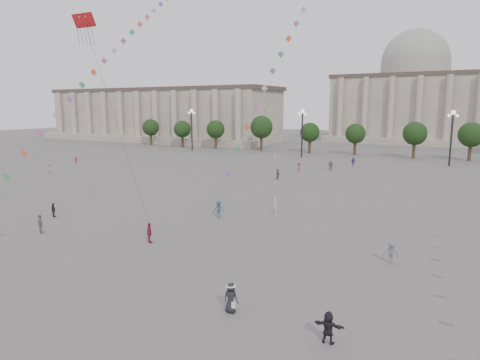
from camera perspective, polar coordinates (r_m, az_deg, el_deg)
The scene contains 25 objects.
ground at distance 30.29m, azimuth -13.51°, elevation -12.51°, with size 360.00×360.00×0.00m, color #5E5B59.
hall_west at distance 148.20m, azimuth -10.64°, elevation 8.53°, with size 84.00×26.22×17.20m.
hall_central at distance 150.94m, azimuth 22.01°, elevation 10.22°, with size 48.30×34.30×35.50m.
tree_row at distance 100.50m, azimuth 17.98°, elevation 5.94°, with size 137.12×5.12×8.00m.
lamp_post_far_west at distance 111.01m, azimuth -6.46°, elevation 7.69°, with size 2.00×0.90×10.65m.
lamp_post_mid_west at distance 96.80m, azimuth 8.30°, elevation 7.35°, with size 2.00×0.90×10.65m.
lamp_post_mid_east at distance 90.65m, azimuth 26.43°, elevation 6.27°, with size 2.00×0.90×10.65m.
person_crowd_0 at distance 84.46m, azimuth 14.85°, elevation 2.37°, with size 1.04×0.43×1.78m, color navy.
person_crowd_1 at distance 79.41m, azimuth -23.96°, elevation 1.37°, with size 0.84×0.65×1.72m, color silver.
person_crowd_2 at distance 90.77m, azimuth -21.01°, elevation 2.46°, with size 0.98×0.56×1.52m, color maroon.
person_crowd_3 at distance 22.27m, azimuth 11.69°, elevation -18.69°, with size 1.50×0.48×1.62m, color black.
person_crowd_4 at distance 78.66m, azimuth 12.14°, elevation 1.99°, with size 1.73×0.55×1.87m, color silver.
person_crowd_6 at distance 33.52m, azimuth 19.50°, elevation -9.09°, with size 1.06×0.61×1.65m, color slate.
person_crowd_10 at distance 86.78m, azimuth 4.74°, elevation 2.83°, with size 0.61×0.40×1.68m, color beige.
person_crowd_12 at distance 67.55m, azimuth 5.05°, elevation 0.82°, with size 1.54×0.49×1.66m, color #5B5B60.
person_crowd_13 at distance 45.59m, azimuth 4.74°, elevation -3.46°, with size 0.67×0.44×1.84m, color silver.
person_crowd_16 at distance 78.28m, azimuth 11.95°, elevation 1.88°, with size 0.98×0.41×1.67m, color slate.
person_crowd_17 at distance 75.02m, azimuth 7.88°, elevation 1.67°, with size 1.09×0.63×1.68m, color maroon.
tourist_0 at distance 36.97m, azimuth -11.98°, elevation -6.89°, with size 1.02×0.42×1.74m, color maroon.
tourist_1 at distance 48.39m, azimuth -23.61°, elevation -3.69°, with size 0.88×0.36×1.49m, color #222228.
tourist_3 at distance 42.87m, azimuth -25.08°, elevation -5.32°, with size 1.00×0.41×1.70m, color slate.
kite_flyer_1 at distance 44.18m, azimuth -2.86°, elevation -3.90°, with size 1.15×0.66×1.78m, color navy.
hat_person at distance 24.62m, azimuth -1.22°, elevation -15.35°, with size 0.85×0.60×1.72m.
dragon_kite at distance 37.84m, azimuth -19.93°, elevation 18.14°, with size 3.33×1.11×17.28m.
kite_train_west at distance 58.32m, azimuth -14.24°, elevation 17.98°, with size 13.12×47.79×61.08m.
Camera 1 is at (19.22, -20.46, 11.37)m, focal length 32.00 mm.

